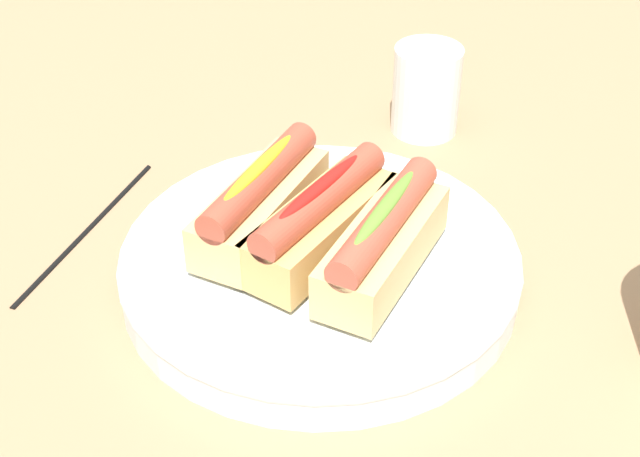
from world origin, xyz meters
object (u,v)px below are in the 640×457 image
(hotdog_back, at_px, (320,220))
(chopstick_near, at_px, (87,229))
(serving_bowl, at_px, (320,264))
(hotdog_front, at_px, (260,201))
(water_glass, at_px, (426,95))
(hotdog_side, at_px, (383,242))

(hotdog_back, xyz_separation_m, chopstick_near, (0.02, -0.22, -0.06))
(serving_bowl, height_order, hotdog_front, hotdog_front)
(serving_bowl, xyz_separation_m, hotdog_front, (-0.01, -0.05, 0.04))
(hotdog_back, xyz_separation_m, water_glass, (-0.27, -0.00, -0.02))
(serving_bowl, xyz_separation_m, hotdog_back, (0.00, -0.00, 0.04))
(serving_bowl, height_order, chopstick_near, serving_bowl)
(hotdog_front, relative_size, chopstick_near, 0.69)
(hotdog_side, bearing_deg, chopstick_near, -86.86)
(hotdog_back, bearing_deg, hotdog_side, 84.57)
(hotdog_back, distance_m, water_glass, 0.27)
(hotdog_front, bearing_deg, hotdog_side, 84.57)
(serving_bowl, relative_size, hotdog_side, 2.12)
(serving_bowl, bearing_deg, hotdog_side, 84.57)
(hotdog_back, xyz_separation_m, hotdog_side, (0.01, 0.05, 0.00))
(hotdog_front, xyz_separation_m, hotdog_back, (0.01, 0.05, 0.00))
(water_glass, bearing_deg, chopstick_near, -36.59)
(water_glass, bearing_deg, hotdog_front, -11.39)
(serving_bowl, distance_m, hotdog_front, 0.07)
(serving_bowl, relative_size, hotdog_front, 2.12)
(water_glass, bearing_deg, hotdog_side, 11.77)
(hotdog_side, height_order, chopstick_near, hotdog_side)
(hotdog_front, height_order, hotdog_side, same)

